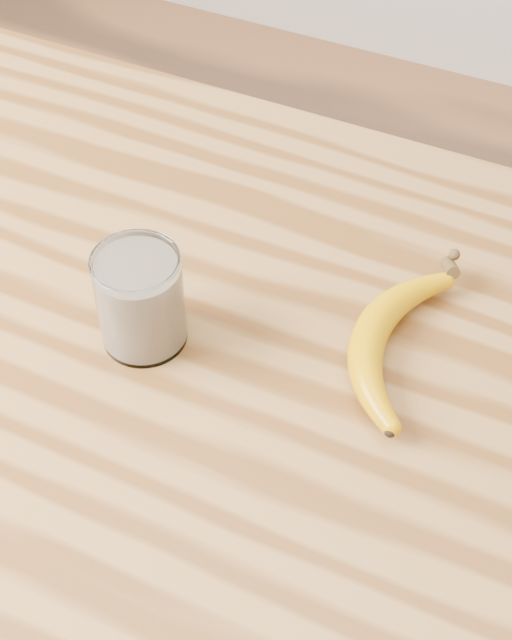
% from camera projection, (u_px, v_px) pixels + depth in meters
% --- Properties ---
extents(table, '(1.20, 0.80, 0.90)m').
position_uv_depth(table, '(240.00, 440.00, 0.94)').
color(table, olive).
rests_on(table, ground).
extents(smoothie_glass, '(0.08, 0.08, 0.10)m').
position_uv_depth(smoothie_glass, '(140.00, 300.00, 0.83)').
color(smoothie_glass, white).
rests_on(smoothie_glass, table).
extents(banana, '(0.12, 0.29, 0.04)m').
position_uv_depth(banana, '(369.00, 334.00, 0.84)').
color(banana, '#C88B00').
rests_on(banana, table).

